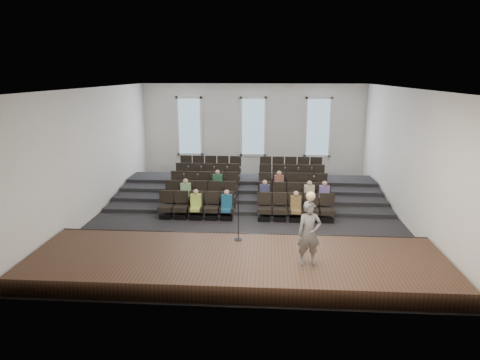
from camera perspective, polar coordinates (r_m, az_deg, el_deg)
name	(u,v)px	position (r m, az deg, el deg)	size (l,w,h in m)	color
ground	(246,215)	(17.22, 0.83, -4.67)	(14.00, 14.00, 0.00)	black
ceiling	(247,87)	(16.32, 0.89, 12.23)	(12.00, 14.00, 0.02)	white
wall_back	(253,130)	(23.52, 1.77, 6.65)	(12.00, 0.04, 5.00)	white
wall_front	(230,210)	(9.79, -1.31, -3.97)	(12.00, 0.04, 5.00)	white
wall_left	(95,152)	(17.93, -18.76, 3.58)	(0.04, 14.00, 5.00)	white
wall_right	(405,156)	(17.36, 21.16, 3.05)	(0.04, 14.00, 5.00)	white
stage	(237,264)	(12.40, -0.44, -11.14)	(11.80, 3.60, 0.50)	#432D1C
stage_lip	(241,240)	(14.02, 0.10, -8.06)	(11.80, 0.06, 0.52)	black
risers	(250,189)	(20.19, 1.31, -1.26)	(11.80, 4.80, 0.60)	black
seating_rows	(248,189)	(18.50, 1.09, -1.14)	(6.80, 4.70, 1.67)	black
windows	(253,127)	(23.43, 1.76, 7.11)	(8.44, 0.10, 3.24)	white
audience	(255,193)	(17.29, 2.05, -1.78)	(6.05, 2.64, 1.10)	#B1CE52
speaker	(309,233)	(11.64, 9.20, -7.03)	(0.64, 0.42, 1.75)	#63605E
mic_stand	(238,226)	(13.25, -0.24, -6.15)	(0.25, 0.25, 1.52)	black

